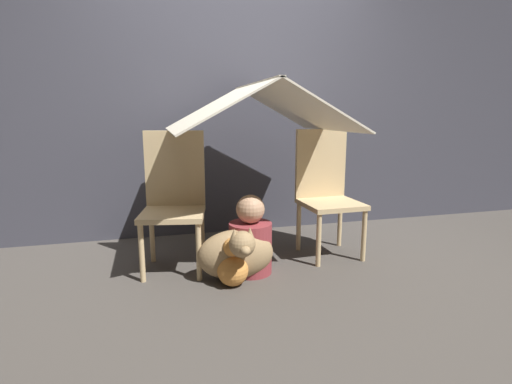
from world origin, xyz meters
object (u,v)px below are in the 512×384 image
Objects in this scene: chair_left at (174,197)px; person_front at (250,240)px; dog at (237,253)px; chair_right at (326,189)px.

chair_left is 1.76× the size of person_front.
dog is at bearing -33.46° from chair_left.
dog is (-0.80, -0.36, -0.33)m from chair_right.
chair_left is at bearing 135.75° from dog.
person_front is 0.17m from dog.
chair_right is at bearing 20.98° from person_front.
dog is at bearing -139.40° from person_front.
dog is at bearing -157.37° from chair_right.
dog is (-0.12, -0.10, -0.05)m from person_front.
chair_left is 0.61m from dog.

